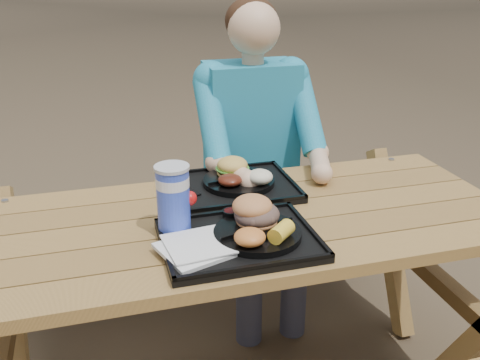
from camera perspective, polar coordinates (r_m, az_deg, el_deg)
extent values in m
cube|color=black|center=(1.58, -0.11, -6.54)|extent=(0.45, 0.35, 0.02)
cube|color=black|center=(1.93, -0.92, -0.89)|extent=(0.45, 0.35, 0.02)
cylinder|color=black|center=(1.58, 1.87, -5.72)|extent=(0.26, 0.26, 0.02)
cylinder|color=black|center=(1.93, -0.14, -0.13)|extent=(0.26, 0.26, 0.02)
cube|color=white|center=(1.51, -4.79, -7.24)|extent=(0.23, 0.23, 0.02)
cylinder|color=#1A37C5|center=(1.59, -7.12, -2.15)|extent=(0.10, 0.10, 0.20)
cylinder|color=black|center=(1.67, -0.97, -3.74)|extent=(0.05, 0.05, 0.03)
cylinder|color=yellow|center=(1.68, 1.05, -3.71)|extent=(0.04, 0.04, 0.03)
ellipsoid|color=orange|center=(1.49, 1.05, -6.11)|extent=(0.09, 0.09, 0.04)
cube|color=black|center=(1.91, -5.81, -0.86)|extent=(0.08, 0.16, 0.01)
ellipsoid|color=#541D10|center=(1.87, -1.07, -0.01)|extent=(0.09, 0.09, 0.04)
ellipsoid|color=silver|center=(1.88, 2.14, 0.35)|extent=(0.09, 0.09, 0.05)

